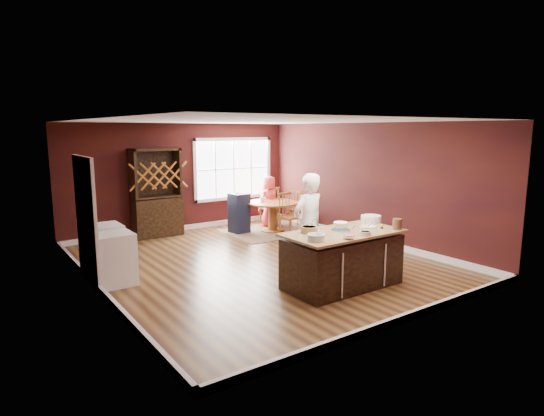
{
  "coord_description": "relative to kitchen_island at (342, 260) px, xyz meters",
  "views": [
    {
      "loc": [
        -4.66,
        -7.15,
        2.55
      ],
      "look_at": [
        0.29,
        -0.07,
        1.05
      ],
      "focal_mm": 30.0,
      "sensor_mm": 36.0,
      "label": 1
    }
  ],
  "objects": [
    {
      "name": "dryer",
      "position": [
        -3.03,
        2.86,
        0.01
      ],
      "size": [
        0.62,
        0.6,
        0.9
      ],
      "primitive_type": "cube",
      "color": "white",
      "rests_on": "ground"
    },
    {
      "name": "layer_cake",
      "position": [
        0.04,
        0.1,
        0.55
      ],
      "size": [
        0.32,
        0.32,
        0.13
      ],
      "primitive_type": null,
      "color": "white",
      "rests_on": "kitchen_island"
    },
    {
      "name": "rug",
      "position": [
        1.43,
        4.01,
        -0.43
      ],
      "size": [
        2.35,
        1.83,
        0.01
      ],
      "primitive_type": "cube",
      "rotation": [
        0.0,
        0.0,
        -0.01
      ],
      "color": "brown",
      "rests_on": "ground"
    },
    {
      "name": "toy_figurine",
      "position": [
        0.68,
        -0.2,
        0.52
      ],
      "size": [
        0.05,
        0.05,
        0.08
      ],
      "primitive_type": null,
      "color": "yellow",
      "rests_on": "kitchen_island"
    },
    {
      "name": "hutch",
      "position": [
        -1.16,
        5.16,
        0.62
      ],
      "size": [
        1.15,
        0.48,
        2.11
      ],
      "primitive_type": "cube",
      "color": "black",
      "rests_on": "ground"
    },
    {
      "name": "washer",
      "position": [
        -3.03,
        2.22,
        -0.0
      ],
      "size": [
        0.6,
        0.58,
        0.87
      ],
      "primitive_type": "cube",
      "color": "white",
      "rests_on": "ground"
    },
    {
      "name": "dinner_plate",
      "position": [
        0.58,
        0.01,
        0.49
      ],
      "size": [
        0.27,
        0.27,
        0.02
      ],
      "primitive_type": "cylinder",
      "color": "beige",
      "rests_on": "kitchen_island"
    },
    {
      "name": "room_shell",
      "position": [
        -0.39,
        1.94,
        0.91
      ],
      "size": [
        7.0,
        7.0,
        7.0
      ],
      "color": "brown",
      "rests_on": "ground"
    },
    {
      "name": "chair_north",
      "position": [
        1.84,
        4.76,
        0.07
      ],
      "size": [
        0.49,
        0.47,
        1.03
      ],
      "primitive_type": null,
      "rotation": [
        0.0,
        0.0,
        3.3
      ],
      "color": "#915D1E",
      "rests_on": "ground"
    },
    {
      "name": "bowl_olive",
      "position": [
        0.09,
        -0.4,
        0.51
      ],
      "size": [
        0.18,
        0.18,
        0.07
      ],
      "primitive_type": "cylinder",
      "color": "beige",
      "rests_on": "kitchen_island"
    },
    {
      "name": "doorway",
      "position": [
        -3.36,
        2.54,
        0.59
      ],
      "size": [
        0.08,
        1.26,
        2.13
      ],
      "primitive_type": null,
      "color": "white",
      "rests_on": "room_shell"
    },
    {
      "name": "toddler",
      "position": [
        0.68,
        4.36,
        0.37
      ],
      "size": [
        0.18,
        0.14,
        0.26
      ],
      "primitive_type": null,
      "color": "#8CA5BF",
      "rests_on": "high_chair"
    },
    {
      "name": "drinking_glass",
      "position": [
        0.44,
        -0.02,
        0.56
      ],
      "size": [
        0.08,
        0.08,
        0.17
      ],
      "primitive_type": "cylinder",
      "color": "silver",
      "rests_on": "kitchen_island"
    },
    {
      "name": "table_plate",
      "position": [
        1.63,
        3.89,
        0.32
      ],
      "size": [
        0.21,
        0.21,
        0.02
      ],
      "primitive_type": "cylinder",
      "color": "beige",
      "rests_on": "dining_table"
    },
    {
      "name": "chair_east",
      "position": [
        2.29,
        4.02,
        0.06
      ],
      "size": [
        0.51,
        0.52,
        1.0
      ],
      "primitive_type": null,
      "rotation": [
        0.0,
        0.0,
        1.87
      ],
      "color": "brown",
      "rests_on": "ground"
    },
    {
      "name": "baker",
      "position": [
        -0.08,
        0.79,
        0.47
      ],
      "size": [
        0.71,
        0.51,
        1.81
      ],
      "primitive_type": "imported",
      "rotation": [
        0.0,
        0.0,
        3.26
      ],
      "color": "white",
      "rests_on": "ground"
    },
    {
      "name": "dining_table",
      "position": [
        1.43,
        4.01,
        0.1
      ],
      "size": [
        1.31,
        1.31,
        0.75
      ],
      "color": "olive",
      "rests_on": "ground"
    },
    {
      "name": "chair_south",
      "position": [
        1.38,
        3.23,
        0.1
      ],
      "size": [
        0.51,
        0.49,
        1.08
      ],
      "primitive_type": null,
      "rotation": [
        0.0,
        0.0,
        0.15
      ],
      "color": "brown",
      "rests_on": "ground"
    },
    {
      "name": "stoneware_crock",
      "position": [
        0.85,
        -0.39,
        0.57
      ],
      "size": [
        0.15,
        0.15,
        0.18
      ],
      "primitive_type": "cylinder",
      "color": "#4A3321",
      "rests_on": "kitchen_island"
    },
    {
      "name": "window",
      "position": [
        1.11,
        5.41,
        1.06
      ],
      "size": [
        2.36,
        0.1,
        1.66
      ],
      "primitive_type": null,
      "color": "white",
      "rests_on": "room_shell"
    },
    {
      "name": "kitchen_island",
      "position": [
        0.0,
        0.0,
        0.0
      ],
      "size": [
        1.97,
        1.03,
        0.92
      ],
      "color": "black",
      "rests_on": "ground"
    },
    {
      "name": "high_chair",
      "position": [
        0.65,
        4.37,
        0.07
      ],
      "size": [
        0.46,
        0.46,
        1.03
      ],
      "primitive_type": null,
      "rotation": [
        0.0,
        0.0,
        0.11
      ],
      "color": "black",
      "rests_on": "ground"
    },
    {
      "name": "white_tub",
      "position": [
        0.94,
        0.27,
        0.54
      ],
      "size": [
        0.35,
        0.35,
        0.12
      ],
      "primitive_type": "cylinder",
      "color": "white",
      "rests_on": "kitchen_island"
    },
    {
      "name": "table_cup",
      "position": [
        1.25,
        4.22,
        0.36
      ],
      "size": [
        0.13,
        0.13,
        0.1
      ],
      "primitive_type": "imported",
      "rotation": [
        0.0,
        0.0,
        0.01
      ],
      "color": "white",
      "rests_on": "dining_table"
    },
    {
      "name": "bowl_pink",
      "position": [
        -0.28,
        -0.42,
        0.51
      ],
      "size": [
        0.17,
        0.17,
        0.06
      ],
      "primitive_type": "cylinder",
      "color": "silver",
      "rests_on": "kitchen_island"
    },
    {
      "name": "bowl_blue",
      "position": [
        -0.76,
        -0.22,
        0.53
      ],
      "size": [
        0.26,
        0.26,
        0.1
      ],
      "primitive_type": "cylinder",
      "color": "white",
      "rests_on": "kitchen_island"
    },
    {
      "name": "bowl_yellow",
      "position": [
        -0.5,
        0.26,
        0.53
      ],
      "size": [
        0.27,
        0.27,
        0.1
      ],
      "primitive_type": "cylinder",
      "color": "#AD8544",
      "rests_on": "kitchen_island"
    },
    {
      "name": "seated_woman",
      "position": [
        1.68,
        4.55,
        0.23
      ],
      "size": [
        0.76,
        0.6,
        1.35
      ],
      "primitive_type": "imported",
      "rotation": [
        0.0,
        0.0,
        3.44
      ],
      "color": "#E63D3C",
      "rests_on": "ground"
    }
  ]
}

